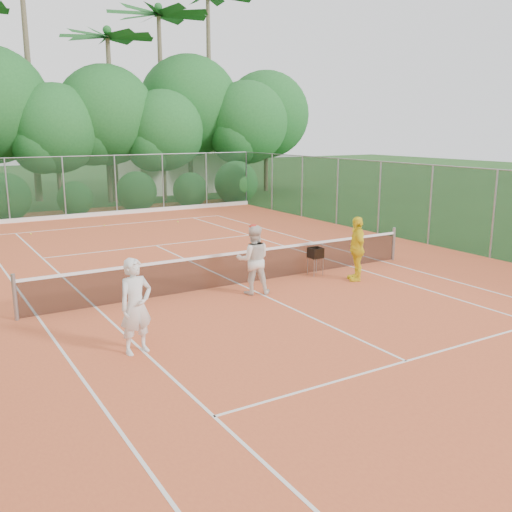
{
  "coord_description": "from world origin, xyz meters",
  "views": [
    {
      "loc": [
        -7.72,
        -13.58,
        4.36
      ],
      "look_at": [
        -0.19,
        -1.2,
        1.1
      ],
      "focal_mm": 40.0,
      "sensor_mm": 36.0,
      "label": 1
    }
  ],
  "objects": [
    {
      "name": "tropical_treeline",
      "position": [
        1.43,
        20.22,
        5.11
      ],
      "size": [
        32.1,
        8.49,
        15.03
      ],
      "color": "brown",
      "rests_on": "ground"
    },
    {
      "name": "player_center_grp",
      "position": [
        -0.13,
        -0.98,
        0.95
      ],
      "size": [
        1.11,
        1.01,
        1.89
      ],
      "color": "silver",
      "rests_on": "clay_court"
    },
    {
      "name": "ground",
      "position": [
        0.0,
        0.0,
        0.0
      ],
      "size": [
        120.0,
        120.0,
        0.0
      ],
      "primitive_type": "plane",
      "color": "#1E4518",
      "rests_on": "ground"
    },
    {
      "name": "stray_ball_b",
      "position": [
        -0.36,
        11.77,
        0.05
      ],
      "size": [
        0.07,
        0.07,
        0.07
      ],
      "primitive_type": "sphere",
      "color": "gold",
      "rests_on": "clay_court"
    },
    {
      "name": "club_building",
      "position": [
        9.0,
        24.0,
        1.5
      ],
      "size": [
        8.0,
        5.0,
        3.0
      ],
      "primitive_type": "cube",
      "color": "beige",
      "rests_on": "ground"
    },
    {
      "name": "stray_ball_c",
      "position": [
        2.91,
        11.0,
        0.05
      ],
      "size": [
        0.07,
        0.07,
        0.07
      ],
      "primitive_type": "sphere",
      "color": "#D1EA36",
      "rests_on": "clay_court"
    },
    {
      "name": "fence_back",
      "position": [
        0.0,
        15.0,
        1.52
      ],
      "size": [
        18.07,
        0.07,
        3.0
      ],
      "color": "#19381E",
      "rests_on": "clay_court"
    },
    {
      "name": "player_white",
      "position": [
        -4.21,
        -3.31,
        0.98
      ],
      "size": [
        0.77,
        0.58,
        1.91
      ],
      "primitive_type": "imported",
      "rotation": [
        0.0,
        0.0,
        0.2
      ],
      "color": "silver",
      "rests_on": "clay_court"
    },
    {
      "name": "court_markings",
      "position": [
        0.0,
        0.0,
        0.02
      ],
      "size": [
        11.03,
        23.83,
        0.01
      ],
      "color": "white",
      "rests_on": "clay_court"
    },
    {
      "name": "fence_right",
      "position": [
        9.0,
        -1.5,
        1.52
      ],
      "size": [
        0.07,
        33.07,
        3.0
      ],
      "color": "#19381E",
      "rests_on": "clay_court"
    },
    {
      "name": "ball_hopper",
      "position": [
        2.47,
        -0.26,
        0.69
      ],
      "size": [
        0.37,
        0.37,
        0.85
      ],
      "rotation": [
        0.0,
        0.0,
        0.22
      ],
      "color": "gray",
      "rests_on": "clay_court"
    },
    {
      "name": "player_yellow",
      "position": [
        3.14,
        -1.33,
        0.96
      ],
      "size": [
        0.9,
        1.19,
        1.87
      ],
      "primitive_type": "imported",
      "rotation": [
        0.0,
        0.0,
        -2.03
      ],
      "color": "yellow",
      "rests_on": "clay_court"
    },
    {
      "name": "tennis_net",
      "position": [
        0.0,
        0.0,
        0.53
      ],
      "size": [
        11.97,
        0.1,
        1.1
      ],
      "color": "gray",
      "rests_on": "clay_court"
    },
    {
      "name": "clay_court",
      "position": [
        0.0,
        0.0,
        0.01
      ],
      "size": [
        18.0,
        36.0,
        0.02
      ],
      "primitive_type": "cube",
      "color": "#D85D32",
      "rests_on": "ground"
    },
    {
      "name": "stray_ball_a",
      "position": [
        -3.6,
        11.28,
        0.05
      ],
      "size": [
        0.07,
        0.07,
        0.07
      ],
      "primitive_type": "sphere",
      "color": "#DAEB36",
      "rests_on": "clay_court"
    }
  ]
}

